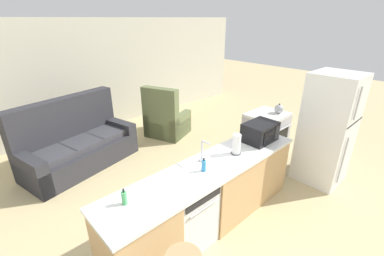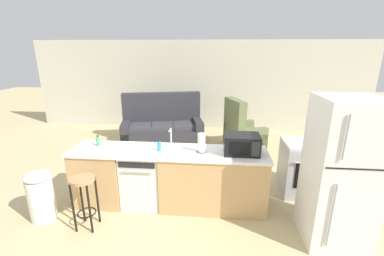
# 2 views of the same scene
# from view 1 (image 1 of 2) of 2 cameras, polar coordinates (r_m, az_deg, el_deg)

# --- Properties ---
(ground_plane) EXTENTS (24.00, 24.00, 0.00)m
(ground_plane) POSITION_cam_1_polar(r_m,az_deg,el_deg) (3.68, 1.83, -21.39)
(ground_plane) COLOR tan
(wall_back) EXTENTS (10.00, 0.06, 2.60)m
(wall_back) POSITION_cam_1_polar(r_m,az_deg,el_deg) (6.54, -23.21, 10.11)
(wall_back) COLOR beige
(wall_back) RESTS_ON ground_plane
(kitchen_counter) EXTENTS (2.94, 0.66, 0.90)m
(kitchen_counter) POSITION_cam_1_polar(r_m,az_deg,el_deg) (3.53, 4.77, -14.61)
(kitchen_counter) COLOR tan
(kitchen_counter) RESTS_ON ground_plane
(dishwasher) EXTENTS (0.58, 0.61, 0.84)m
(dishwasher) POSITION_cam_1_polar(r_m,az_deg,el_deg) (3.26, -1.35, -18.25)
(dishwasher) COLOR white
(dishwasher) RESTS_ON ground_plane
(stove_range) EXTENTS (0.76, 0.68, 0.90)m
(stove_range) POSITION_cam_1_polar(r_m,az_deg,el_deg) (5.29, 15.95, -1.45)
(stove_range) COLOR #B7B7BC
(stove_range) RESTS_ON ground_plane
(refrigerator) EXTENTS (0.72, 0.73, 1.84)m
(refrigerator) POSITION_cam_1_polar(r_m,az_deg,el_deg) (4.71, 27.88, -0.28)
(refrigerator) COLOR white
(refrigerator) RESTS_ON ground_plane
(microwave) EXTENTS (0.50, 0.37, 0.28)m
(microwave) POSITION_cam_1_polar(r_m,az_deg,el_deg) (3.91, 14.88, -0.84)
(microwave) COLOR black
(microwave) RESTS_ON kitchen_counter
(sink_faucet) EXTENTS (0.07, 0.18, 0.30)m
(sink_faucet) POSITION_cam_1_polar(r_m,az_deg,el_deg) (3.24, 2.41, -5.43)
(sink_faucet) COLOR silver
(sink_faucet) RESTS_ON kitchen_counter
(paper_towel_roll) EXTENTS (0.14, 0.14, 0.28)m
(paper_towel_roll) POSITION_cam_1_polar(r_m,az_deg,el_deg) (3.47, 9.85, -3.60)
(paper_towel_roll) COLOR #4C4C51
(paper_towel_roll) RESTS_ON kitchen_counter
(soap_bottle) EXTENTS (0.06, 0.06, 0.18)m
(soap_bottle) POSITION_cam_1_polar(r_m,az_deg,el_deg) (3.08, 2.63, -8.35)
(soap_bottle) COLOR #338CCC
(soap_bottle) RESTS_ON kitchen_counter
(dish_soap_bottle) EXTENTS (0.06, 0.06, 0.18)m
(dish_soap_bottle) POSITION_cam_1_polar(r_m,az_deg,el_deg) (2.67, -14.80, -14.77)
(dish_soap_bottle) COLOR #4CB266
(dish_soap_bottle) RESTS_ON kitchen_counter
(kettle) EXTENTS (0.21, 0.17, 0.19)m
(kettle) POSITION_cam_1_polar(r_m,az_deg,el_deg) (5.18, 18.76, 4.04)
(kettle) COLOR #B2B2B7
(kettle) RESTS_ON stove_range
(couch) EXTENTS (2.15, 1.33, 1.27)m
(couch) POSITION_cam_1_polar(r_m,az_deg,el_deg) (5.27, -24.26, -3.52)
(couch) COLOR #2D2D33
(couch) RESTS_ON ground_plane
(armchair) EXTENTS (1.05, 1.08, 1.20)m
(armchair) POSITION_cam_1_polar(r_m,az_deg,el_deg) (6.03, -5.88, 1.40)
(armchair) COLOR #667047
(armchair) RESTS_ON ground_plane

